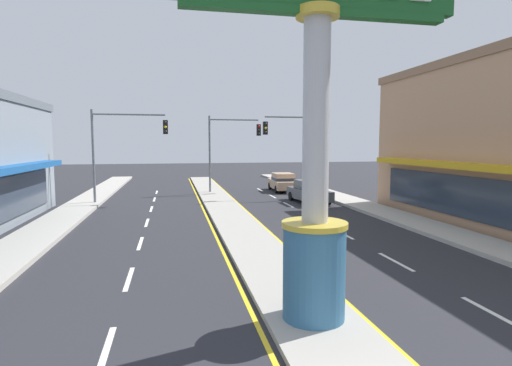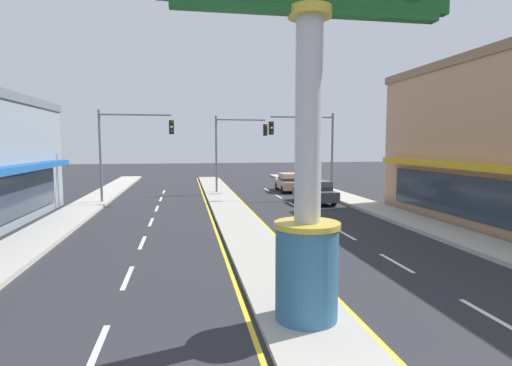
{
  "view_description": "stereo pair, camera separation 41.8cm",
  "coord_description": "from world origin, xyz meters",
  "px_view_note": "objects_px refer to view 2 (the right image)",
  "views": [
    {
      "loc": [
        -3.02,
        -3.13,
        4.03
      ],
      "look_at": [
        -0.1,
        11.15,
        2.6
      ],
      "focal_mm": 28.6,
      "sensor_mm": 36.0,
      "label": 1
    },
    {
      "loc": [
        -2.61,
        -3.21,
        4.03
      ],
      "look_at": [
        -0.1,
        11.15,
        2.6
      ],
      "focal_mm": 28.6,
      "sensor_mm": 36.0,
      "label": 2
    }
  ],
  "objects_px": {
    "sedan_far_right_lane": "(315,191)",
    "sedan_near_left_lane": "(289,182)",
    "district_sign": "(308,158)",
    "traffic_light_median_far": "(235,141)",
    "traffic_light_right_side": "(309,140)",
    "traffic_light_left_side": "(128,140)"
  },
  "relations": [
    {
      "from": "traffic_light_left_side",
      "to": "traffic_light_median_far",
      "type": "bearing_deg",
      "value": 30.76
    },
    {
      "from": "traffic_light_median_far",
      "to": "sedan_far_right_lane",
      "type": "bearing_deg",
      "value": -54.25
    },
    {
      "from": "district_sign",
      "to": "sedan_far_right_lane",
      "type": "xyz_separation_m",
      "value": [
        6.02,
        17.78,
        -2.91
      ]
    },
    {
      "from": "traffic_light_right_side",
      "to": "sedan_near_left_lane",
      "type": "height_order",
      "value": "traffic_light_right_side"
    },
    {
      "from": "traffic_light_left_side",
      "to": "traffic_light_median_far",
      "type": "distance_m",
      "value": 8.94
    },
    {
      "from": "traffic_light_right_side",
      "to": "sedan_near_left_lane",
      "type": "xyz_separation_m",
      "value": [
        -0.29,
        4.51,
        -3.46
      ]
    },
    {
      "from": "sedan_near_left_lane",
      "to": "sedan_far_right_lane",
      "type": "bearing_deg",
      "value": -89.95
    },
    {
      "from": "traffic_light_left_side",
      "to": "sedan_near_left_lane",
      "type": "height_order",
      "value": "traffic_light_left_side"
    },
    {
      "from": "sedan_far_right_lane",
      "to": "sedan_near_left_lane",
      "type": "relative_size",
      "value": 1.0
    },
    {
      "from": "traffic_light_left_side",
      "to": "sedan_near_left_lane",
      "type": "xyz_separation_m",
      "value": [
        12.32,
        4.95,
        -3.46
      ]
    },
    {
      "from": "traffic_light_right_side",
      "to": "traffic_light_median_far",
      "type": "bearing_deg",
      "value": 139.95
    },
    {
      "from": "sedan_far_right_lane",
      "to": "sedan_near_left_lane",
      "type": "xyz_separation_m",
      "value": [
        -0.01,
        6.82,
        0.0
      ]
    },
    {
      "from": "traffic_light_median_far",
      "to": "sedan_near_left_lane",
      "type": "height_order",
      "value": "traffic_light_median_far"
    },
    {
      "from": "district_sign",
      "to": "traffic_light_median_far",
      "type": "relative_size",
      "value": 1.28
    },
    {
      "from": "traffic_light_left_side",
      "to": "traffic_light_right_side",
      "type": "bearing_deg",
      "value": 1.99
    },
    {
      "from": "traffic_light_left_side",
      "to": "traffic_light_right_side",
      "type": "relative_size",
      "value": 1.0
    },
    {
      "from": "district_sign",
      "to": "sedan_near_left_lane",
      "type": "xyz_separation_m",
      "value": [
        6.02,
        24.6,
        -2.91
      ]
    },
    {
      "from": "sedan_far_right_lane",
      "to": "traffic_light_median_far",
      "type": "bearing_deg",
      "value": 125.75
    },
    {
      "from": "district_sign",
      "to": "traffic_light_right_side",
      "type": "xyz_separation_m",
      "value": [
        6.3,
        20.08,
        0.55
      ]
    },
    {
      "from": "traffic_light_right_side",
      "to": "sedan_near_left_lane",
      "type": "bearing_deg",
      "value": 93.65
    },
    {
      "from": "traffic_light_left_side",
      "to": "traffic_light_right_side",
      "type": "height_order",
      "value": "same"
    },
    {
      "from": "traffic_light_left_side",
      "to": "traffic_light_right_side",
      "type": "xyz_separation_m",
      "value": [
        12.61,
        0.44,
        0.0
      ]
    }
  ]
}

